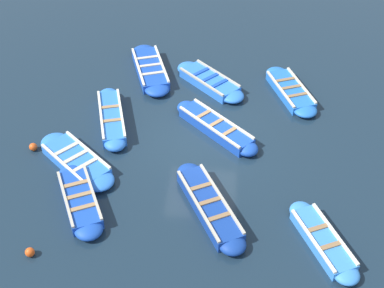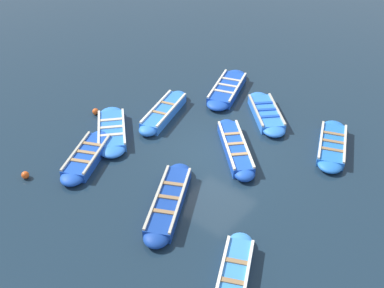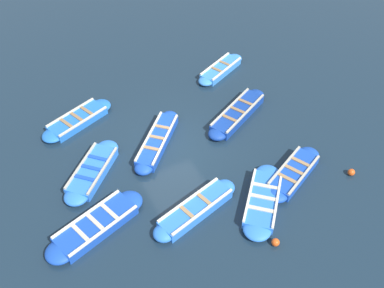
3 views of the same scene
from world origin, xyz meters
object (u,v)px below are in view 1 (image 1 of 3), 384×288
(boat_outer_left, at_px, (323,241))
(boat_centre, at_px, (150,69))
(boat_tucked, at_px, (210,82))
(boat_alongside, at_px, (290,91))
(boat_broadside, at_px, (112,118))
(boat_near_quay, at_px, (76,161))
(buoy_orange_near, at_px, (30,252))
(buoy_yellow_far, at_px, (33,147))
(boat_stern_in, at_px, (209,206))
(boat_far_corner, at_px, (80,200))
(boat_mid_row, at_px, (216,127))

(boat_outer_left, xyz_separation_m, boat_centre, (8.00, 6.01, 0.02))
(boat_tucked, relative_size, boat_centre, 0.79)
(boat_alongside, distance_m, boat_broadside, 6.71)
(boat_alongside, bearing_deg, boat_tucked, 84.10)
(boat_near_quay, height_order, buoy_orange_near, boat_near_quay)
(boat_near_quay, bearing_deg, buoy_yellow_far, 70.96)
(boat_stern_in, relative_size, boat_centre, 0.97)
(boat_tucked, bearing_deg, boat_centre, 75.50)
(boat_outer_left, bearing_deg, boat_far_corner, 83.03)
(boat_tucked, height_order, buoy_orange_near, boat_tucked)
(buoy_orange_near, bearing_deg, boat_alongside, -41.70)
(buoy_orange_near, distance_m, buoy_yellow_far, 4.39)
(boat_outer_left, xyz_separation_m, boat_mid_row, (4.62, 3.21, 0.03))
(boat_alongside, distance_m, buoy_orange_near, 10.97)
(boat_tucked, height_order, boat_mid_row, boat_mid_row)
(boat_stern_in, height_order, buoy_orange_near, boat_stern_in)
(boat_outer_left, height_order, boat_centre, boat_centre)
(boat_far_corner, relative_size, buoy_orange_near, 12.44)
(buoy_orange_near, bearing_deg, boat_mid_row, -39.02)
(boat_outer_left, distance_m, buoy_yellow_far, 9.65)
(boat_stern_in, bearing_deg, buoy_orange_near, 113.94)
(boat_stern_in, height_order, boat_outer_left, boat_stern_in)
(boat_stern_in, xyz_separation_m, buoy_orange_near, (-2.08, 4.68, -0.06))
(buoy_orange_near, bearing_deg, boat_centre, -11.47)
(buoy_orange_near, bearing_deg, boat_tucked, -26.53)
(boat_centre, distance_m, buoy_orange_near, 9.31)
(boat_far_corner, distance_m, boat_outer_left, 7.04)
(boat_stern_in, bearing_deg, buoy_yellow_far, 70.43)
(boat_alongside, distance_m, boat_mid_row, 3.61)
(boat_broadside, relative_size, buoy_yellow_far, 13.61)
(boat_tucked, distance_m, boat_broadside, 4.17)
(boat_stern_in, height_order, boat_mid_row, boat_stern_in)
(buoy_yellow_far, bearing_deg, boat_centre, -32.49)
(buoy_orange_near, bearing_deg, boat_broadside, -9.48)
(boat_stern_in, relative_size, boat_outer_left, 1.22)
(boat_stern_in, xyz_separation_m, boat_mid_row, (3.66, 0.03, -0.00))
(boat_centre, bearing_deg, boat_alongside, -99.74)
(boat_tucked, relative_size, boat_outer_left, 1.00)
(boat_far_corner, distance_m, boat_near_quay, 1.76)
(boat_stern_in, distance_m, boat_mid_row, 3.66)
(boat_tucked, relative_size, boat_mid_row, 0.95)
(boat_stern_in, height_order, boat_alongside, boat_stern_in)
(boat_far_corner, relative_size, boat_centre, 0.85)
(boat_outer_left, bearing_deg, boat_tucked, 26.07)
(boat_tucked, xyz_separation_m, buoy_yellow_far, (-4.30, 5.53, -0.04))
(boat_mid_row, bearing_deg, buoy_orange_near, 140.98)
(buoy_orange_near, bearing_deg, buoy_yellow_far, 17.00)
(boat_outer_left, bearing_deg, buoy_orange_near, 98.09)
(boat_alongside, relative_size, boat_broadside, 0.95)
(boat_alongside, bearing_deg, boat_far_corner, 134.04)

